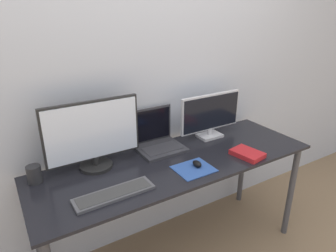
{
  "coord_description": "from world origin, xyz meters",
  "views": [
    {
      "loc": [
        -0.93,
        -1.1,
        1.69
      ],
      "look_at": [
        -0.01,
        0.42,
        0.98
      ],
      "focal_mm": 32.0,
      "sensor_mm": 36.0,
      "label": 1
    }
  ],
  "objects_px": {
    "monitor_left": "(93,135)",
    "monitor_right": "(211,115)",
    "mug": "(34,174)",
    "mouse": "(197,164)",
    "keyboard": "(114,194)",
    "laptop": "(157,139)",
    "book": "(247,154)"
  },
  "relations": [
    {
      "from": "monitor_left",
      "to": "laptop",
      "type": "distance_m",
      "value": 0.48
    },
    {
      "from": "monitor_right",
      "to": "keyboard",
      "type": "xyz_separation_m",
      "value": [
        -0.89,
        -0.33,
        -0.17
      ]
    },
    {
      "from": "monitor_left",
      "to": "mouse",
      "type": "distance_m",
      "value": 0.64
    },
    {
      "from": "mouse",
      "to": "book",
      "type": "relative_size",
      "value": 0.32
    },
    {
      "from": "book",
      "to": "mug",
      "type": "xyz_separation_m",
      "value": [
        -1.24,
        0.38,
        0.03
      ]
    },
    {
      "from": "monitor_right",
      "to": "mouse",
      "type": "xyz_separation_m",
      "value": [
        -0.35,
        -0.32,
        -0.15
      ]
    },
    {
      "from": "monitor_left",
      "to": "keyboard",
      "type": "bearing_deg",
      "value": -92.78
    },
    {
      "from": "monitor_left",
      "to": "mouse",
      "type": "bearing_deg",
      "value": -31.38
    },
    {
      "from": "mouse",
      "to": "book",
      "type": "height_order",
      "value": "mouse"
    },
    {
      "from": "monitor_left",
      "to": "keyboard",
      "type": "xyz_separation_m",
      "value": [
        -0.02,
        -0.33,
        -0.2
      ]
    },
    {
      "from": "laptop",
      "to": "book",
      "type": "distance_m",
      "value": 0.61
    },
    {
      "from": "keyboard",
      "to": "monitor_left",
      "type": "bearing_deg",
      "value": 87.22
    },
    {
      "from": "monitor_left",
      "to": "monitor_right",
      "type": "distance_m",
      "value": 0.88
    },
    {
      "from": "monitor_right",
      "to": "mouse",
      "type": "height_order",
      "value": "monitor_right"
    },
    {
      "from": "laptop",
      "to": "mouse",
      "type": "height_order",
      "value": "laptop"
    },
    {
      "from": "monitor_left",
      "to": "mouse",
      "type": "height_order",
      "value": "monitor_left"
    },
    {
      "from": "monitor_right",
      "to": "book",
      "type": "distance_m",
      "value": 0.4
    },
    {
      "from": "monitor_right",
      "to": "mug",
      "type": "xyz_separation_m",
      "value": [
        -1.22,
        0.01,
        -0.13
      ]
    },
    {
      "from": "mug",
      "to": "monitor_left",
      "type": "bearing_deg",
      "value": -1.88
    },
    {
      "from": "laptop",
      "to": "mug",
      "type": "height_order",
      "value": "laptop"
    },
    {
      "from": "laptop",
      "to": "book",
      "type": "bearing_deg",
      "value": -43.75
    },
    {
      "from": "monitor_left",
      "to": "mug",
      "type": "distance_m",
      "value": 0.38
    },
    {
      "from": "mouse",
      "to": "monitor_right",
      "type": "bearing_deg",
      "value": 42.31
    },
    {
      "from": "mug",
      "to": "mouse",
      "type": "bearing_deg",
      "value": -20.84
    },
    {
      "from": "monitor_left",
      "to": "laptop",
      "type": "height_order",
      "value": "monitor_left"
    },
    {
      "from": "monitor_left",
      "to": "monitor_right",
      "type": "relative_size",
      "value": 1.12
    },
    {
      "from": "keyboard",
      "to": "book",
      "type": "bearing_deg",
      "value": -2.41
    },
    {
      "from": "laptop",
      "to": "monitor_left",
      "type": "bearing_deg",
      "value": -173.6
    },
    {
      "from": "laptop",
      "to": "keyboard",
      "type": "relative_size",
      "value": 0.73
    },
    {
      "from": "mouse",
      "to": "mug",
      "type": "height_order",
      "value": "mug"
    },
    {
      "from": "monitor_left",
      "to": "book",
      "type": "bearing_deg",
      "value": -22.56
    },
    {
      "from": "monitor_left",
      "to": "mouse",
      "type": "xyz_separation_m",
      "value": [
        0.52,
        -0.32,
        -0.19
      ]
    }
  ]
}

